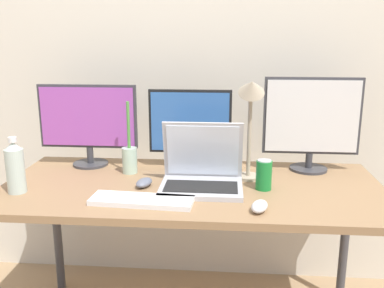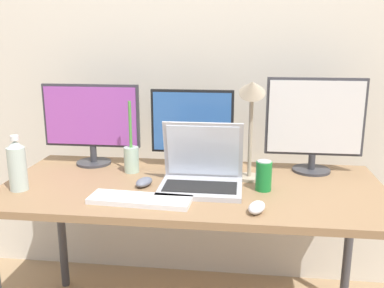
% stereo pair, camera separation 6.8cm
% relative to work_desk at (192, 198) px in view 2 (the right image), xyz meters
% --- Properties ---
extents(wall_back, '(7.00, 0.08, 2.60)m').
position_rel_work_desk_xyz_m(wall_back, '(0.00, 0.59, 0.62)').
color(wall_back, silver).
rests_on(wall_back, ground).
extents(work_desk, '(1.63, 0.75, 0.74)m').
position_rel_work_desk_xyz_m(work_desk, '(0.00, 0.00, 0.00)').
color(work_desk, '#424247').
rests_on(work_desk, ground).
extents(monitor_left, '(0.48, 0.17, 0.40)m').
position_rel_work_desk_xyz_m(monitor_left, '(-0.52, 0.25, 0.28)').
color(monitor_left, '#38383D').
rests_on(monitor_left, work_desk).
extents(monitor_center, '(0.39, 0.20, 0.38)m').
position_rel_work_desk_xyz_m(monitor_center, '(-0.03, 0.25, 0.26)').
color(monitor_center, black).
rests_on(monitor_center, work_desk).
extents(monitor_right, '(0.44, 0.18, 0.44)m').
position_rel_work_desk_xyz_m(monitor_right, '(0.54, 0.25, 0.30)').
color(monitor_right, '#38383D').
rests_on(monitor_right, work_desk).
extents(laptop_silver, '(0.34, 0.26, 0.27)m').
position_rel_work_desk_xyz_m(laptop_silver, '(0.04, -0.03, 0.13)').
color(laptop_silver, '#B7B7BC').
rests_on(laptop_silver, work_desk).
extents(keyboard_main, '(0.40, 0.15, 0.02)m').
position_rel_work_desk_xyz_m(keyboard_main, '(-0.17, -0.22, 0.07)').
color(keyboard_main, white).
rests_on(keyboard_main, work_desk).
extents(mouse_by_keyboard, '(0.08, 0.11, 0.03)m').
position_rel_work_desk_xyz_m(mouse_by_keyboard, '(-0.20, -0.04, 0.08)').
color(mouse_by_keyboard, slate).
rests_on(mouse_by_keyboard, work_desk).
extents(mouse_by_laptop, '(0.08, 0.12, 0.04)m').
position_rel_work_desk_xyz_m(mouse_by_laptop, '(0.27, -0.27, 0.08)').
color(mouse_by_laptop, silver).
rests_on(mouse_by_laptop, work_desk).
extents(water_bottle, '(0.07, 0.07, 0.23)m').
position_rel_work_desk_xyz_m(water_bottle, '(-0.70, -0.15, 0.17)').
color(water_bottle, silver).
rests_on(water_bottle, work_desk).
extents(soda_can_near_keyboard, '(0.07, 0.07, 0.13)m').
position_rel_work_desk_xyz_m(soda_can_near_keyboard, '(0.30, -0.03, 0.13)').
color(soda_can_near_keyboard, '#197F33').
rests_on(soda_can_near_keyboard, work_desk).
extents(bamboo_vase, '(0.07, 0.07, 0.33)m').
position_rel_work_desk_xyz_m(bamboo_vase, '(-0.30, 0.14, 0.13)').
color(bamboo_vase, '#B2D1B7').
rests_on(bamboo_vase, work_desk).
extents(desk_lamp, '(0.11, 0.18, 0.47)m').
position_rel_work_desk_xyz_m(desk_lamp, '(0.24, 0.06, 0.39)').
color(desk_lamp, tan).
rests_on(desk_lamp, work_desk).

